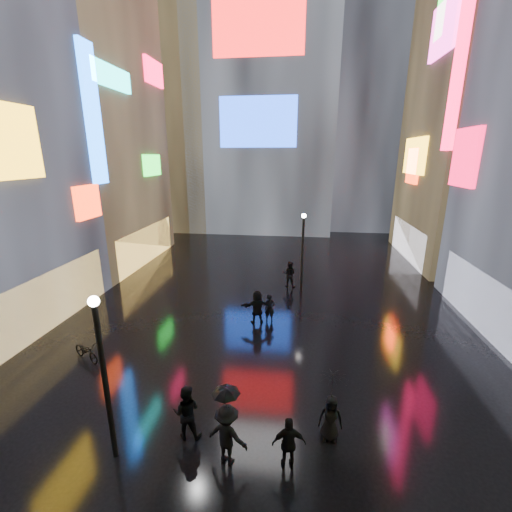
% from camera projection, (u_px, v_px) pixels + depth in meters
% --- Properties ---
extents(ground, '(140.00, 140.00, 0.00)m').
position_uv_depth(ground, '(272.00, 295.00, 22.13)').
color(ground, black).
rests_on(ground, ground).
extents(building_left_far, '(10.28, 12.00, 22.00)m').
position_uv_depth(building_left_far, '(76.00, 125.00, 26.70)').
color(building_left_far, black).
rests_on(building_left_far, ground).
extents(building_right_far, '(10.28, 12.00, 28.00)m').
position_uv_depth(building_right_far, '(497.00, 82.00, 25.73)').
color(building_right_far, black).
rests_on(building_right_far, ground).
extents(tower_main, '(16.00, 14.20, 42.00)m').
position_uv_depth(tower_main, '(266.00, 44.00, 39.36)').
color(tower_main, black).
rests_on(tower_main, ground).
extents(tower_flank_right, '(12.00, 12.00, 34.00)m').
position_uv_depth(tower_flank_right, '(367.00, 83.00, 40.95)').
color(tower_flank_right, black).
rests_on(tower_flank_right, ground).
extents(tower_flank_left, '(10.00, 10.00, 26.00)m').
position_uv_depth(tower_flank_left, '(173.00, 118.00, 41.10)').
color(tower_flank_left, black).
rests_on(tower_flank_left, ground).
extents(lamp_near, '(0.30, 0.30, 5.20)m').
position_uv_depth(lamp_near, '(104.00, 371.00, 9.52)').
color(lamp_near, black).
rests_on(lamp_near, ground).
extents(lamp_far, '(0.30, 0.30, 5.20)m').
position_uv_depth(lamp_far, '(303.00, 248.00, 22.12)').
color(lamp_far, black).
rests_on(lamp_far, ground).
extents(pedestrian_1, '(0.96, 0.79, 1.84)m').
position_uv_depth(pedestrian_1, '(186.00, 412.00, 10.81)').
color(pedestrian_1, black).
rests_on(pedestrian_1, ground).
extents(pedestrian_2, '(1.38, 1.02, 1.91)m').
position_uv_depth(pedestrian_2, '(227.00, 435.00, 9.88)').
color(pedestrian_2, black).
rests_on(pedestrian_2, ground).
extents(pedestrian_3, '(1.03, 0.56, 1.66)m').
position_uv_depth(pedestrian_3, '(289.00, 443.00, 9.73)').
color(pedestrian_3, black).
rests_on(pedestrian_3, ground).
extents(pedestrian_4, '(0.76, 0.49, 1.55)m').
position_uv_depth(pedestrian_4, '(330.00, 418.00, 10.75)').
color(pedestrian_4, black).
rests_on(pedestrian_4, ground).
extents(pedestrian_5, '(1.80, 1.01, 1.85)m').
position_uv_depth(pedestrian_5, '(257.00, 307.00, 18.26)').
color(pedestrian_5, black).
rests_on(pedestrian_5, ground).
extents(pedestrian_6, '(0.63, 0.49, 1.52)m').
position_uv_depth(pedestrian_6, '(270.00, 308.00, 18.49)').
color(pedestrian_6, black).
rests_on(pedestrian_6, ground).
extents(pedestrian_7, '(0.99, 0.83, 1.81)m').
position_uv_depth(pedestrian_7, '(289.00, 274.00, 23.37)').
color(pedestrian_7, black).
rests_on(pedestrian_7, ground).
extents(umbrella_1, '(0.94, 0.94, 0.67)m').
position_uv_depth(umbrella_1, '(226.00, 397.00, 9.51)').
color(umbrella_1, black).
rests_on(umbrella_1, pedestrian_2).
extents(umbrella_2, '(1.29, 1.29, 0.84)m').
position_uv_depth(umbrella_2, '(333.00, 385.00, 10.41)').
color(umbrella_2, black).
rests_on(umbrella_2, pedestrian_4).
extents(bicycle, '(1.77, 1.29, 0.88)m').
position_uv_depth(bicycle, '(86.00, 351.00, 15.04)').
color(bicycle, black).
rests_on(bicycle, ground).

